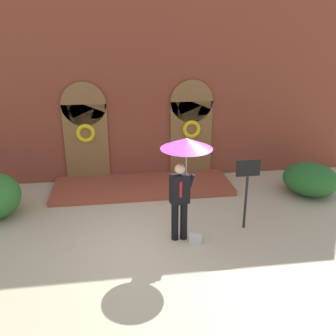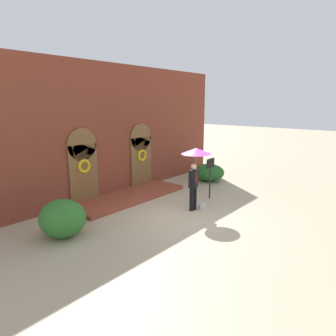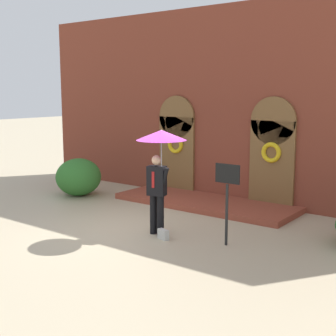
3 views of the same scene
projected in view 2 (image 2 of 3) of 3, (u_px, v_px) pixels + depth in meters
The scene contains 7 objects.
ground_plane at pixel (186, 215), 10.85m from camera, with size 80.00×80.00×0.00m, color tan.
building_facade at pixel (110, 134), 12.89m from camera, with size 14.00×2.30×5.60m.
person_with_umbrella at pixel (195, 160), 11.04m from camera, with size 1.10×1.10×2.36m.
handbag at pixel (202, 206), 11.48m from camera, with size 0.28×0.12×0.22m, color #B7B7B2.
sign_post at pixel (210, 172), 12.52m from camera, with size 0.56×0.06×1.72m.
shrub_left at pixel (63, 218), 9.03m from camera, with size 1.36×1.41×1.15m, color #2D6B28.
shrub_right at pixel (209, 172), 15.59m from camera, with size 1.52×1.59×0.87m, color #235B23.
Camera 2 is at (-8.24, -6.10, 3.99)m, focal length 32.00 mm.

